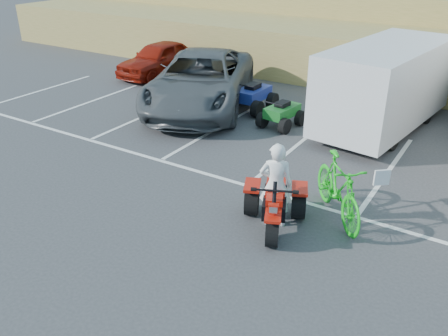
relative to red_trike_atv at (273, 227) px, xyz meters
The scene contains 11 objects.
ground 1.75m from the red_trike_atv, 141.33° to the right, with size 100.00×100.00×0.00m, color #38383A.
parking_stripes 3.01m from the red_trike_atv, 99.61° to the left, with size 28.00×5.16×0.01m.
grass_embankment 14.52m from the red_trike_atv, 95.43° to the left, with size 40.00×8.50×3.10m.
red_trike_atv is the anchor object (origin of this frame).
rider 0.93m from the red_trike_atv, 113.86° to the left, with size 0.67×0.44×1.83m, color white.
green_dirt_bike 1.59m from the red_trike_atv, 48.63° to the left, with size 0.65×2.31×1.39m, color #14BF19.
grey_pickup 8.15m from the red_trike_atv, 135.27° to the left, with size 3.10×6.72×1.87m, color #474B4F.
red_car 12.78m from the red_trike_atv, 139.66° to the left, with size 1.67×4.16×1.42m, color maroon.
cargo_trailer 7.03m from the red_trike_atv, 87.81° to the left, with size 2.96×5.84×2.61m.
quad_atv_blue 7.44m from the red_trike_atv, 122.40° to the left, with size 1.21×1.62×1.06m, color navy, non-canonical shape.
quad_atv_green 5.92m from the red_trike_atv, 114.33° to the left, with size 1.04×1.40×0.91m, color #16601F, non-canonical shape.
Camera 1 is at (4.93, -6.49, 5.44)m, focal length 38.00 mm.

